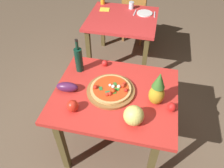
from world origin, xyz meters
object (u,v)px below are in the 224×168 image
(pizza, at_px, (111,89))
(melon, at_px, (134,115))
(tomato_at_corner, at_px, (172,107))
(drinking_glass_water, at_px, (131,5))
(display_table, at_px, (115,100))
(fork_utensil, at_px, (135,13))
(pizza_board, at_px, (111,91))
(pineapple_left, at_px, (157,90))
(background_table, at_px, (122,25))
(knife_utensil, at_px, (155,14))
(napkin_folded, at_px, (105,9))
(bell_pepper, at_px, (73,106))
(dinner_plate, at_px, (145,13))
(dining_chair, at_px, (135,16))
(wine_bottle, at_px, (79,59))
(eggplant, at_px, (67,87))
(drinking_glass_juice, at_px, (103,0))
(tomato_beside_pepper, at_px, (105,63))

(pizza, distance_m, melon, 0.38)
(tomato_at_corner, relative_size, drinking_glass_water, 0.74)
(drinking_glass_water, bearing_deg, display_table, -85.81)
(fork_utensil, bearing_deg, pizza_board, -86.28)
(pineapple_left, height_order, drinking_glass_water, pineapple_left)
(background_table, xyz_separation_m, knife_utensil, (0.43, 0.18, 0.11))
(napkin_folded, bearing_deg, bell_pepper, -83.95)
(pizza_board, height_order, fork_utensil, pizza_board)
(drinking_glass_water, height_order, fork_utensil, drinking_glass_water)
(pineapple_left, bearing_deg, dinner_plate, 99.35)
(pineapple_left, distance_m, napkin_folded, 1.87)
(dining_chair, relative_size, knife_utensil, 4.72)
(pizza, relative_size, dinner_plate, 1.67)
(pizza_board, height_order, wine_bottle, wine_bottle)
(pineapple_left, height_order, fork_utensil, pineapple_left)
(eggplant, bearing_deg, knife_utensil, 68.80)
(pineapple_left, height_order, napkin_folded, pineapple_left)
(display_table, relative_size, fork_utensil, 6.16)
(drinking_glass_juice, bearing_deg, melon, -69.51)
(display_table, distance_m, drinking_glass_water, 1.76)
(drinking_glass_juice, bearing_deg, wine_bottle, -83.97)
(pizza, relative_size, knife_utensil, 2.04)
(pizza, distance_m, dinner_plate, 1.62)
(pineapple_left, xyz_separation_m, tomato_at_corner, (0.14, -0.06, -0.11))
(drinking_glass_water, bearing_deg, wine_bottle, -100.70)
(wine_bottle, distance_m, eggplant, 0.32)
(background_table, bearing_deg, pizza_board, -83.58)
(dining_chair, relative_size, fork_utensil, 4.72)
(dining_chair, bearing_deg, background_table, 93.56)
(eggplant, bearing_deg, pineapple_left, 2.17)
(drinking_glass_juice, bearing_deg, pizza, -73.37)
(drinking_glass_juice, relative_size, dinner_plate, 0.52)
(background_table, distance_m, drinking_glass_juice, 0.56)
(display_table, xyz_separation_m, eggplant, (-0.43, -0.06, 0.14))
(dinner_plate, bearing_deg, napkin_folded, 179.69)
(knife_utensil, bearing_deg, dining_chair, 120.50)
(display_table, bearing_deg, bell_pepper, -138.97)
(tomato_at_corner, bearing_deg, tomato_beside_pepper, 146.34)
(dinner_plate, bearing_deg, display_table, -92.99)
(wine_bottle, bearing_deg, drinking_glass_juice, 96.03)
(pizza, height_order, fork_utensil, pizza)
(dining_chair, bearing_deg, knife_utensil, 136.09)
(melon, bearing_deg, display_table, 126.25)
(wine_bottle, height_order, drinking_glass_water, wine_bottle)
(dinner_plate, bearing_deg, pineapple_left, -80.65)
(melon, bearing_deg, tomato_beside_pepper, 121.22)
(bell_pepper, bearing_deg, knife_utensil, 74.40)
(pineapple_left, bearing_deg, bell_pepper, -160.57)
(knife_utensil, bearing_deg, tomato_at_corner, -84.25)
(dining_chair, relative_size, eggplant, 4.25)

